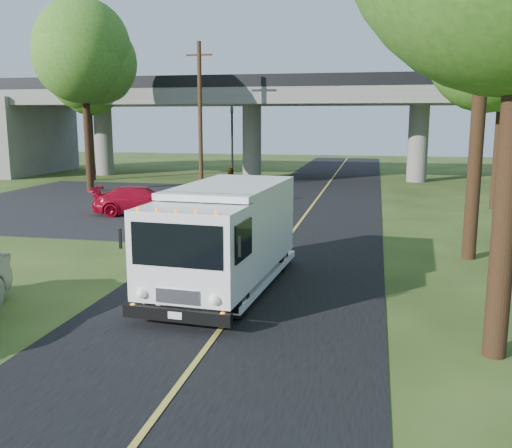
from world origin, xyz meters
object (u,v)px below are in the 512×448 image
(tree_right_far, at_px, (512,35))
(pedestrian, at_px, (231,187))
(tree_left_far, at_px, (89,75))
(step_van, at_px, (225,234))
(utility_pole, at_px, (200,116))
(traffic_signal, at_px, (232,138))
(tree_left_lot, at_px, (85,59))
(red_sedan, at_px, (142,201))

(tree_right_far, relative_size, pedestrian, 5.61)
(tree_left_far, relative_size, step_van, 1.47)
(tree_left_far, distance_m, step_van, 29.31)
(utility_pole, bearing_deg, step_van, -71.02)
(utility_pole, height_order, tree_left_far, tree_left_far)
(step_van, bearing_deg, tree_right_far, 61.89)
(tree_right_far, height_order, tree_left_far, tree_right_far)
(step_van, bearing_deg, traffic_signal, 107.70)
(traffic_signal, xyz_separation_m, step_van, (5.34, -21.89, -1.70))
(tree_left_lot, bearing_deg, red_sedan, -48.39)
(utility_pole, distance_m, tree_left_far, 10.45)
(tree_right_far, xyz_separation_m, red_sedan, (-16.72, -5.07, -7.64))
(tree_left_far, xyz_separation_m, pedestrian, (12.60, -9.36, -6.47))
(traffic_signal, distance_m, step_van, 22.60)
(tree_left_far, distance_m, pedestrian, 16.98)
(utility_pole, xyz_separation_m, step_van, (6.84, -19.89, -3.10))
(traffic_signal, bearing_deg, pedestrian, -76.50)
(tree_right_far, relative_size, red_sedan, 2.41)
(step_van, bearing_deg, red_sedan, 126.74)
(utility_pole, relative_size, pedestrian, 4.60)
(step_van, bearing_deg, tree_left_lot, 130.52)
(traffic_signal, bearing_deg, utility_pole, -126.87)
(tree_left_far, bearing_deg, pedestrian, -36.62)
(utility_pole, distance_m, red_sedan, 10.04)
(traffic_signal, relative_size, red_sedan, 1.14)
(pedestrian, bearing_deg, step_van, 111.12)
(traffic_signal, bearing_deg, step_van, -76.29)
(traffic_signal, bearing_deg, tree_right_far, -22.07)
(pedestrian, bearing_deg, traffic_signal, -69.20)
(red_sedan, bearing_deg, utility_pole, -13.07)
(tree_right_far, distance_m, pedestrian, 15.33)
(utility_pole, xyz_separation_m, tree_left_far, (-9.29, 3.84, 2.86))
(tree_left_lot, relative_size, pedestrian, 5.36)
(traffic_signal, relative_size, tree_left_lot, 0.50)
(tree_left_lot, relative_size, tree_left_far, 1.06)
(tree_right_far, relative_size, tree_left_far, 1.11)
(tree_right_far, height_order, tree_left_lot, tree_right_far)
(traffic_signal, relative_size, utility_pole, 0.58)
(traffic_signal, distance_m, tree_right_far, 17.18)
(utility_pole, distance_m, tree_left_lot, 7.43)
(tree_left_lot, distance_m, step_van, 22.97)
(red_sedan, relative_size, pedestrian, 2.33)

